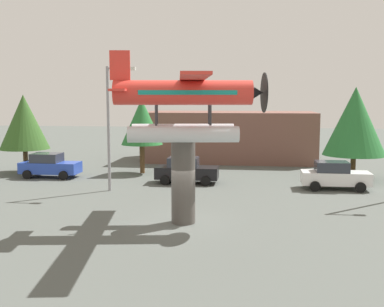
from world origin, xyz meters
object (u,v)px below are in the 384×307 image
(car_far_white, at_px, (335,175))
(tree_west, at_px, (24,122))
(storefront_building, at_px, (229,136))
(display_pedestal, at_px, (183,182))
(car_mid_black, at_px, (186,170))
(streetlight_primary, at_px, (112,119))
(car_near_blue, at_px, (50,165))
(floatplane_monument, at_px, (186,103))
(tree_east, at_px, (142,122))
(tree_center_back, at_px, (355,121))

(car_far_white, xyz_separation_m, tree_west, (-22.48, 3.60, 3.02))
(car_far_white, distance_m, storefront_building, 14.88)
(display_pedestal, bearing_deg, car_far_white, 47.87)
(car_far_white, bearing_deg, car_mid_black, 174.80)
(streetlight_primary, bearing_deg, car_near_blue, 145.56)
(car_far_white, bearing_deg, storefront_building, 119.64)
(floatplane_monument, relative_size, tree_east, 1.83)
(floatplane_monument, xyz_separation_m, car_far_white, (8.12, 9.10, -4.62))
(car_near_blue, relative_size, car_mid_black, 1.00)
(floatplane_monument, xyz_separation_m, tree_west, (-14.36, 12.70, -1.59))
(floatplane_monument, bearing_deg, storefront_building, 78.66)
(display_pedestal, relative_size, car_mid_black, 0.91)
(storefront_building, bearing_deg, car_far_white, -60.36)
(storefront_building, height_order, tree_west, tree_west)
(car_near_blue, xyz_separation_m, streetlight_primary, (6.01, -4.12, 3.56))
(display_pedestal, height_order, tree_center_back, tree_center_back)
(display_pedestal, relative_size, floatplane_monument, 0.37)
(storefront_building, bearing_deg, tree_center_back, -44.56)
(car_far_white, bearing_deg, display_pedestal, -132.13)
(streetlight_primary, height_order, tree_east, streetlight_primary)
(car_far_white, bearing_deg, floatplane_monument, -131.75)
(floatplane_monument, xyz_separation_m, car_near_blue, (-11.61, 10.89, -4.62))
(display_pedestal, height_order, car_near_blue, display_pedestal)
(display_pedestal, distance_m, storefront_building, 22.02)
(streetlight_primary, relative_size, tree_center_back, 1.17)
(streetlight_primary, bearing_deg, tree_west, 145.95)
(display_pedestal, bearing_deg, streetlight_primary, 128.86)
(streetlight_primary, distance_m, tree_west, 10.58)
(tree_west, relative_size, tree_center_back, 0.92)
(tree_east, bearing_deg, tree_center_back, -2.89)
(display_pedestal, xyz_separation_m, streetlight_primary, (-5.48, 6.80, 2.53))
(car_far_white, relative_size, streetlight_primary, 0.55)
(streetlight_primary, bearing_deg, tree_east, 88.35)
(display_pedestal, height_order, car_mid_black, display_pedestal)
(car_near_blue, relative_size, storefront_building, 0.27)
(streetlight_primary, xyz_separation_m, storefront_building, (6.40, 15.20, -2.21))
(car_mid_black, bearing_deg, tree_center_back, 14.37)
(car_mid_black, bearing_deg, floatplane_monument, -81.62)
(display_pedestal, xyz_separation_m, floatplane_monument, (0.13, 0.02, 3.58))
(streetlight_primary, relative_size, storefront_building, 0.50)
(streetlight_primary, height_order, storefront_building, streetlight_primary)
(car_mid_black, distance_m, tree_center_back, 12.27)
(car_near_blue, bearing_deg, car_far_white, -5.20)
(tree_east, bearing_deg, storefront_building, 53.22)
(car_near_blue, distance_m, tree_east, 7.46)
(car_near_blue, bearing_deg, tree_center_back, 5.33)
(streetlight_primary, xyz_separation_m, tree_center_back, (15.61, 6.13, -0.33))
(car_near_blue, distance_m, storefront_building, 16.69)
(display_pedestal, xyz_separation_m, tree_center_back, (10.13, 12.93, 2.20))
(display_pedestal, distance_m, car_mid_black, 10.13)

